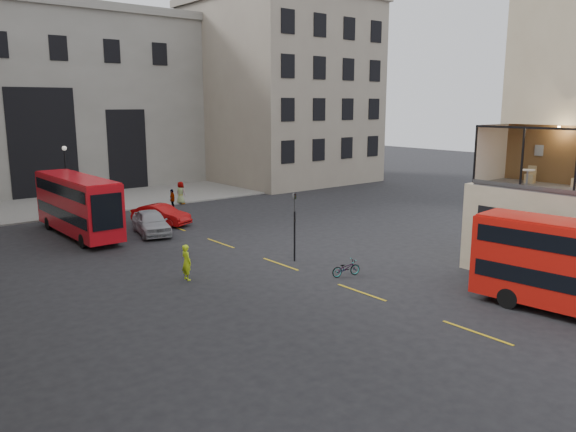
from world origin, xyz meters
TOP-DOWN VIEW (x-y plane):
  - ground at (0.00, 0.00)m, footprint 140.00×140.00m
  - gateway at (-5.00, 47.99)m, footprint 35.00×10.60m
  - building_right at (20.00, 39.97)m, footprint 16.60×18.60m
  - pavement_far at (-6.00, 38.00)m, footprint 40.00×12.00m
  - traffic_light_near at (-1.00, 12.00)m, footprint 0.16×0.20m
  - street_lamp_b at (-6.00, 34.00)m, footprint 0.36×0.36m
  - bus_far at (-8.07, 25.64)m, footprint 2.35×9.88m
  - car_a at (-4.18, 23.08)m, footprint 2.93×5.05m
  - car_b at (-2.31, 25.36)m, footprint 3.18×4.66m
  - bicycle at (-0.74, 8.25)m, footprint 1.67×0.90m
  - cyclist at (-7.27, 12.77)m, footprint 0.43×0.66m
  - pedestrian_b at (-7.25, 28.83)m, footprint 1.15×1.37m
  - pedestrian_c at (1.23, 30.40)m, footprint 0.98×0.95m
  - pedestrian_d at (2.94, 32.09)m, footprint 0.89×1.10m
  - cafe_table_far at (5.64, 2.52)m, footprint 0.68×0.68m
  - cafe_chair_d at (7.09, 3.12)m, footprint 0.48×0.48m

SIDE VIEW (x-z plane):
  - ground at x=0.00m, z-range 0.00..0.00m
  - pavement_far at x=-6.00m, z-range 0.00..0.12m
  - bicycle at x=-0.74m, z-range 0.00..0.83m
  - car_b at x=-2.31m, z-range 0.00..1.45m
  - car_a at x=-4.18m, z-range 0.00..1.62m
  - pedestrian_c at x=1.23m, z-range 0.00..1.65m
  - cyclist at x=-7.27m, z-range 0.00..1.79m
  - pedestrian_b at x=-7.25m, z-range 0.00..1.85m
  - pedestrian_d at x=2.94m, z-range 0.00..1.95m
  - bus_far at x=-8.07m, z-range 0.24..4.18m
  - street_lamp_b at x=-6.00m, z-range -0.27..5.06m
  - traffic_light_near at x=-1.00m, z-range 0.52..4.32m
  - cafe_chair_d at x=7.09m, z-range 4.43..5.30m
  - cafe_table_far at x=5.64m, z-range 4.74..5.58m
  - gateway at x=-5.00m, z-range 0.39..18.39m
  - building_right at x=20.00m, z-range 0.39..20.39m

